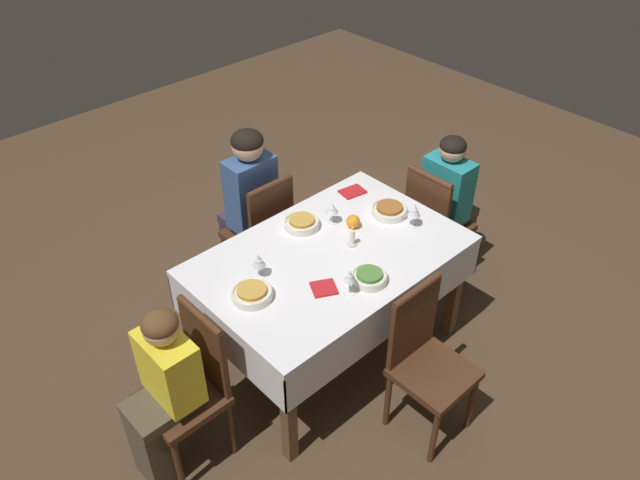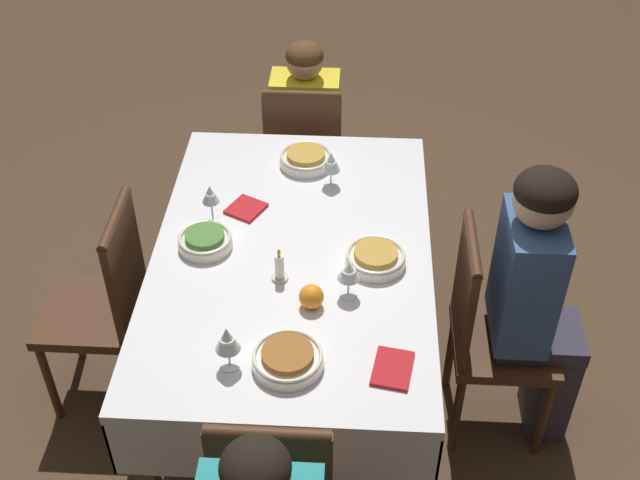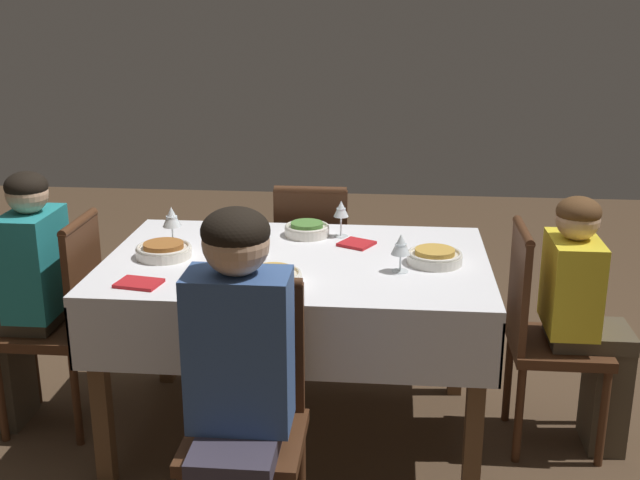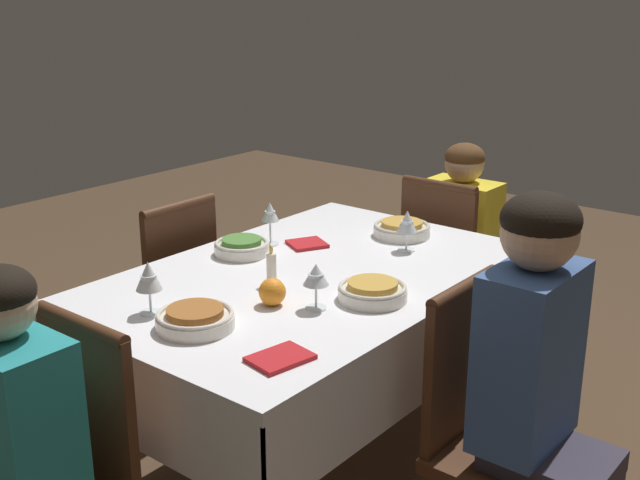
% 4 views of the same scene
% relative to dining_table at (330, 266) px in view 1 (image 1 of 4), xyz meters
% --- Properties ---
extents(ground_plane, '(8.00, 8.00, 0.00)m').
position_rel_dining_table_xyz_m(ground_plane, '(0.00, 0.00, -0.66)').
color(ground_plane, '#4C3826').
extents(dining_table, '(1.45, 0.94, 0.75)m').
position_rel_dining_table_xyz_m(dining_table, '(0.00, 0.00, 0.00)').
color(dining_table, silver).
rests_on(dining_table, ground_plane).
extents(chair_north, '(0.36, 0.36, 0.89)m').
position_rel_dining_table_xyz_m(chair_north, '(0.07, 0.69, -0.17)').
color(chair_north, '#472816').
rests_on(chair_north, ground_plane).
extents(chair_west, '(0.36, 0.36, 0.89)m').
position_rel_dining_table_xyz_m(chair_west, '(-0.94, -0.03, -0.17)').
color(chair_west, '#472816').
rests_on(chair_west, ground_plane).
extents(chair_east, '(0.36, 0.36, 0.89)m').
position_rel_dining_table_xyz_m(chair_east, '(0.94, 0.01, -0.17)').
color(chair_east, '#472816').
rests_on(chair_east, ground_plane).
extents(chair_south, '(0.36, 0.36, 0.89)m').
position_rel_dining_table_xyz_m(chair_south, '(0.01, -0.69, -0.17)').
color(chair_south, '#472816').
rests_on(chair_south, ground_plane).
extents(person_adult_denim, '(0.30, 0.34, 1.16)m').
position_rel_dining_table_xyz_m(person_adult_denim, '(0.07, 0.83, -0.00)').
color(person_adult_denim, '#383342').
rests_on(person_adult_denim, ground_plane).
extents(person_child_yellow, '(0.33, 0.30, 1.01)m').
position_rel_dining_table_xyz_m(person_child_yellow, '(-1.09, -0.03, -0.11)').
color(person_child_yellow, '#4C4233').
rests_on(person_child_yellow, ground_plane).
extents(person_child_teal, '(0.33, 0.30, 1.07)m').
position_rel_dining_table_xyz_m(person_child_teal, '(1.09, 0.01, -0.07)').
color(person_child_teal, '#4C4233').
rests_on(person_child_teal, ground_plane).
extents(bowl_north, '(0.20, 0.20, 0.06)m').
position_rel_dining_table_xyz_m(bowl_north, '(0.05, 0.28, 0.12)').
color(bowl_north, silver).
rests_on(bowl_north, dining_table).
extents(wine_glass_north, '(0.07, 0.07, 0.13)m').
position_rel_dining_table_xyz_m(wine_glass_north, '(0.20, 0.20, 0.19)').
color(wine_glass_north, white).
rests_on(wine_glass_north, dining_table).
extents(bowl_west, '(0.21, 0.21, 0.06)m').
position_rel_dining_table_xyz_m(bowl_west, '(-0.52, 0.01, 0.12)').
color(bowl_west, silver).
rests_on(bowl_west, dining_table).
extents(wine_glass_west, '(0.07, 0.07, 0.14)m').
position_rel_dining_table_xyz_m(wine_glass_west, '(-0.39, 0.11, 0.19)').
color(wine_glass_west, white).
rests_on(wine_glass_west, dining_table).
extents(bowl_east, '(0.21, 0.21, 0.06)m').
position_rel_dining_table_xyz_m(bowl_east, '(0.51, 0.03, 0.12)').
color(bowl_east, silver).
rests_on(bowl_east, dining_table).
extents(wine_glass_east, '(0.07, 0.07, 0.15)m').
position_rel_dining_table_xyz_m(wine_glass_east, '(0.52, -0.14, 0.20)').
color(wine_glass_east, white).
rests_on(wine_glass_east, dining_table).
extents(bowl_south, '(0.19, 0.19, 0.06)m').
position_rel_dining_table_xyz_m(bowl_south, '(-0.01, -0.30, 0.12)').
color(bowl_south, silver).
rests_on(bowl_south, dining_table).
extents(wine_glass_south, '(0.06, 0.06, 0.15)m').
position_rel_dining_table_xyz_m(wine_glass_south, '(-0.15, -0.29, 0.20)').
color(wine_glass_south, white).
rests_on(wine_glass_south, dining_table).
extents(candle_centerpiece, '(0.06, 0.06, 0.13)m').
position_rel_dining_table_xyz_m(candle_centerpiece, '(0.14, -0.03, 0.14)').
color(candle_centerpiece, beige).
rests_on(candle_centerpiece, dining_table).
extents(orange_fruit, '(0.08, 0.08, 0.08)m').
position_rel_dining_table_xyz_m(orange_fruit, '(0.26, 0.08, 0.13)').
color(orange_fruit, orange).
rests_on(orange_fruit, dining_table).
extents(napkin_red_folded, '(0.16, 0.13, 0.01)m').
position_rel_dining_table_xyz_m(napkin_red_folded, '(0.51, 0.33, 0.10)').
color(napkin_red_folded, red).
rests_on(napkin_red_folded, dining_table).
extents(napkin_spare_side, '(0.16, 0.16, 0.01)m').
position_rel_dining_table_xyz_m(napkin_spare_side, '(-0.22, -0.19, 0.10)').
color(napkin_spare_side, red).
rests_on(napkin_spare_side, dining_table).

